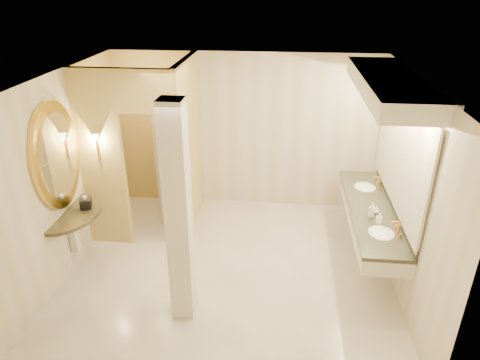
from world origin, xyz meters
name	(u,v)px	position (x,y,z in m)	size (l,w,h in m)	color
floor	(230,267)	(0.00, 0.00, 0.00)	(4.50, 4.50, 0.00)	silver
ceiling	(228,79)	(0.00, 0.00, 2.70)	(4.50, 4.50, 0.00)	white
wall_back	(244,132)	(0.00, 2.00, 1.35)	(4.50, 0.02, 2.70)	beige
wall_front	(201,282)	(0.00, -2.00, 1.35)	(4.50, 0.02, 2.70)	beige
wall_left	(64,175)	(-2.25, 0.00, 1.35)	(0.02, 4.00, 2.70)	beige
wall_right	(408,191)	(2.25, 0.00, 1.35)	(0.02, 4.00, 2.70)	beige
toilet_closet	(164,150)	(-1.13, 0.96, 1.39)	(1.50, 1.55, 2.70)	#E7CF79
wall_sconce	(96,139)	(-1.93, 0.43, 1.73)	(0.14, 0.14, 0.42)	#CB8841
vanity	(382,157)	(1.98, 0.40, 1.63)	(0.75, 2.59, 2.09)	beige
console_shelf	(61,181)	(-2.21, -0.16, 1.35)	(1.10, 1.10, 2.00)	black
pillar	(179,218)	(-0.45, -0.93, 1.35)	(0.26, 0.26, 2.70)	beige
tissue_box	(86,203)	(-2.00, -0.03, 0.95)	(0.15, 0.15, 0.15)	black
toilet	(178,192)	(-1.10, 1.51, 0.39)	(0.44, 0.77, 0.78)	white
soap_bottle_a	(379,218)	(1.96, -0.02, 0.95)	(0.07, 0.07, 0.15)	beige
soap_bottle_b	(376,210)	(1.96, 0.23, 0.93)	(0.09, 0.09, 0.11)	silver
soap_bottle_c	(372,210)	(1.88, 0.13, 0.98)	(0.08, 0.08, 0.22)	#C6B28C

